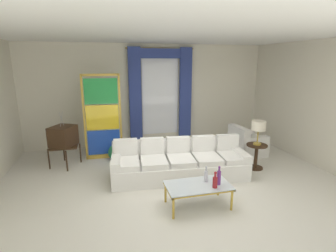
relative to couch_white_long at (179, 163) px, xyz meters
name	(u,v)px	position (x,y,z in m)	size (l,w,h in m)	color
ground_plane	(176,186)	(-0.20, -0.45, -0.31)	(16.00, 16.00, 0.00)	silver
wall_rear	(149,95)	(-0.20, 2.61, 1.19)	(8.00, 0.12, 3.00)	silver
wall_right	(312,103)	(3.46, 0.15, 1.19)	(0.12, 7.00, 3.00)	silver
ceiling_slab	(167,35)	(-0.20, 0.35, 2.71)	(8.00, 7.60, 0.04)	white
curtained_window	(161,87)	(0.14, 2.44, 1.43)	(2.00, 0.17, 2.70)	white
couch_white_long	(179,163)	(0.00, 0.00, 0.00)	(2.99, 1.19, 0.86)	white
coffee_table	(198,187)	(-0.04, -1.27, 0.06)	(1.11, 0.61, 0.41)	silver
bottle_blue_decanter	(206,175)	(0.14, -1.19, 0.22)	(0.06, 0.06, 0.30)	silver
bottle_crystal_tall	(219,177)	(0.31, -1.35, 0.24)	(0.07, 0.07, 0.34)	#753384
bottle_amber_squat	(215,181)	(0.20, -1.44, 0.22)	(0.08, 0.08, 0.29)	maroon
vintage_tv	(63,137)	(-2.53, 1.25, 0.42)	(0.73, 0.76, 1.35)	#382314
armchair_white	(246,144)	(2.18, 0.89, -0.02)	(0.87, 0.86, 0.80)	white
stained_glass_divider	(103,119)	(-1.59, 1.56, 0.75)	(0.95, 0.05, 2.20)	gold
peacock_figurine	(117,153)	(-1.29, 1.22, -0.09)	(0.44, 0.60, 0.50)	beige
round_side_table	(256,154)	(1.89, -0.04, 0.05)	(0.48, 0.48, 0.59)	#382314
table_lamp_brass	(259,127)	(1.89, -0.04, 0.72)	(0.32, 0.32, 0.57)	#B29338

